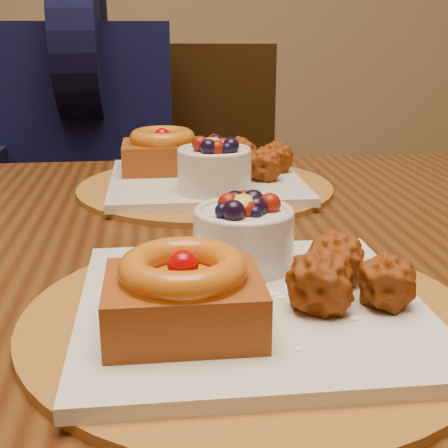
{
  "coord_description": "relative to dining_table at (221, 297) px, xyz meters",
  "views": [
    {
      "loc": [
        0.01,
        -0.65,
        0.99
      ],
      "look_at": [
        0.07,
        -0.13,
        0.83
      ],
      "focal_mm": 50.0,
      "sensor_mm": 36.0,
      "label": 1
    }
  ],
  "objects": [
    {
      "name": "dining_table",
      "position": [
        0.0,
        0.0,
        0.0
      ],
      "size": [
        1.6,
        0.9,
        0.76
      ],
      "color": "#331809",
      "rests_on": "ground"
    },
    {
      "name": "place_setting_near",
      "position": [
        -0.0,
        -0.21,
        0.1
      ],
      "size": [
        0.38,
        0.38,
        0.09
      ],
      "color": "#5E3112",
      "rests_on": "dining_table"
    },
    {
      "name": "place_setting_far",
      "position": [
        -0.0,
        0.21,
        0.11
      ],
      "size": [
        0.38,
        0.38,
        0.09
      ],
      "color": "#5E3112",
      "rests_on": "dining_table"
    },
    {
      "name": "chair_far",
      "position": [
        -0.0,
        0.85,
        -0.15
      ],
      "size": [
        0.54,
        0.54,
        0.95
      ],
      "rotation": [
        0.0,
        0.0,
        -0.2
      ],
      "color": "black",
      "rests_on": "ground"
    },
    {
      "name": "diner",
      "position": [
        -0.22,
        0.78,
        0.15
      ],
      "size": [
        0.47,
        0.47,
        0.77
      ],
      "rotation": [
        0.0,
        0.0,
        0.05
      ],
      "color": "black",
      "rests_on": "ground"
    }
  ]
}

